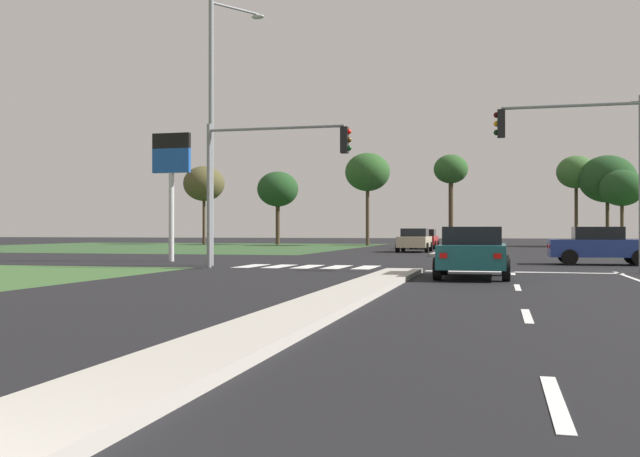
{
  "coord_description": "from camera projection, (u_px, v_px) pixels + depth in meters",
  "views": [
    {
      "loc": [
        3.05,
        -1.8,
        1.4
      ],
      "look_at": [
        -4.23,
        27.25,
        1.49
      ],
      "focal_mm": 40.08,
      "sensor_mm": 36.0,
      "label": 1
    }
  ],
  "objects": [
    {
      "name": "grass_verge_far_left",
      "position": [
        158.0,
        247.0,
        61.54
      ],
      "size": [
        35.0,
        35.0,
        0.01
      ],
      "primitive_type": "cube",
      "color": "#2D4C28",
      "rests_on": "ground"
    },
    {
      "name": "lane_dash_near",
      "position": [
        556.0,
        401.0,
        5.82
      ],
      "size": [
        0.14,
        2.0,
        0.01
      ],
      "primitive_type": "cube",
      "color": "silver",
      "rests_on": "ground"
    },
    {
      "name": "lane_dash_third",
      "position": [
        518.0,
        287.0,
        17.46
      ],
      "size": [
        0.14,
        2.0,
        0.01
      ],
      "primitive_type": "cube",
      "color": "silver",
      "rests_on": "ground"
    },
    {
      "name": "crosswalk_bar_fourth",
      "position": [
        337.0,
        267.0,
        27.25
      ],
      "size": [
        0.7,
        2.8,
        0.01
      ],
      "primitive_type": "cube",
      "color": "silver",
      "rests_on": "ground"
    },
    {
      "name": "crosswalk_bar_third",
      "position": [
        308.0,
        267.0,
        27.53
      ],
      "size": [
        0.7,
        2.8,
        0.01
      ],
      "primitive_type": "cube",
      "color": "silver",
      "rests_on": "ground"
    },
    {
      "name": "car_teal_second",
      "position": [
        473.0,
        252.0,
        21.09
      ],
      "size": [
        2.09,
        4.16,
        1.51
      ],
      "color": "#19565B",
      "rests_on": "ground"
    },
    {
      "name": "traffic_signal_near_left",
      "position": [
        261.0,
        166.0,
        26.53
      ],
      "size": [
        5.6,
        0.32,
        5.45
      ],
      "color": "gray",
      "rests_on": "ground"
    },
    {
      "name": "stop_bar_near",
      "position": [
        522.0,
        272.0,
        23.87
      ],
      "size": [
        6.4,
        0.5,
        0.01
      ],
      "primitive_type": "cube",
      "color": "silver",
      "rests_on": "ground"
    },
    {
      "name": "traffic_signal_near_right",
      "position": [
        587.0,
        152.0,
        23.76
      ],
      "size": [
        4.81,
        0.32,
        5.84
      ],
      "color": "gray",
      "rests_on": "ground"
    },
    {
      "name": "crosswalk_bar_near",
      "position": [
        251.0,
        266.0,
        28.09
      ],
      "size": [
        0.7,
        2.8,
        0.01
      ],
      "primitive_type": "cube",
      "color": "silver",
      "rests_on": "ground"
    },
    {
      "name": "lane_dash_fourth",
      "position": [
        513.0,
        273.0,
        23.28
      ],
      "size": [
        0.14,
        2.0,
        0.01
      ],
      "primitive_type": "cube",
      "color": "silver",
      "rests_on": "ground"
    },
    {
      "name": "crosswalk_bar_fifth",
      "position": [
        366.0,
        267.0,
        26.97
      ],
      "size": [
        0.7,
        2.8,
        0.01
      ],
      "primitive_type": "cube",
      "color": "silver",
      "rests_on": "ground"
    },
    {
      "name": "treeline_third",
      "position": [
        368.0,
        172.0,
        66.14
      ],
      "size": [
        4.16,
        4.16,
        8.6
      ],
      "color": "#423323",
      "rests_on": "ground"
    },
    {
      "name": "crosswalk_bar_second",
      "position": [
        279.0,
        266.0,
        27.81
      ],
      "size": [
        0.7,
        2.8,
        0.01
      ],
      "primitive_type": "cube",
      "color": "silver",
      "rests_on": "ground"
    },
    {
      "name": "median_island_near",
      "position": [
        328.0,
        303.0,
        13.15
      ],
      "size": [
        1.2,
        22.0,
        0.14
      ],
      "primitive_type": "cube",
      "color": "#ADA89E",
      "rests_on": "ground"
    },
    {
      "name": "treeline_second",
      "position": [
        278.0,
        189.0,
        71.22
      ],
      "size": [
        4.11,
        4.11,
        7.3
      ],
      "color": "#423323",
      "rests_on": "ground"
    },
    {
      "name": "car_blue_third",
      "position": [
        601.0,
        245.0,
        29.18
      ],
      "size": [
        4.15,
        2.0,
        1.55
      ],
      "rotation": [
        0.0,
        0.0,
        -1.57
      ],
      "color": "navy",
      "rests_on": "ground"
    },
    {
      "name": "treeline_fourth",
      "position": [
        451.0,
        171.0,
        68.28
      ],
      "size": [
        3.26,
        3.26,
        8.69
      ],
      "color": "#423323",
      "rests_on": "ground"
    },
    {
      "name": "street_lamp_second",
      "position": [
        216.0,
        119.0,
        28.61
      ],
      "size": [
        1.68,
        2.18,
        10.62
      ],
      "color": "gray",
      "rests_on": "ground"
    },
    {
      "name": "treeline_seventh",
      "position": [
        576.0,
        173.0,
        64.85
      ],
      "size": [
        3.5,
        3.5,
        8.22
      ],
      "color": "#423323",
      "rests_on": "ground"
    },
    {
      "name": "treeline_sixth",
      "position": [
        622.0,
        188.0,
        60.48
      ],
      "size": [
        3.63,
        3.63,
        6.56
      ],
      "color": "#423323",
      "rests_on": "ground"
    },
    {
      "name": "treeline_fifth",
      "position": [
        607.0,
        179.0,
        63.16
      ],
      "size": [
        4.93,
        4.93,
        8.07
      ],
      "color": "#423323",
      "rests_on": "ground"
    },
    {
      "name": "fuel_price_totem",
      "position": [
        171.0,
        168.0,
        32.38
      ],
      "size": [
        1.8,
        0.24,
        5.82
      ],
      "color": "silver",
      "rests_on": "ground"
    },
    {
      "name": "treeline_near",
      "position": [
        204.0,
        184.0,
        73.79
      ],
      "size": [
        4.26,
        4.26,
        8.08
      ],
      "color": "#423323",
      "rests_on": "ground"
    },
    {
      "name": "lane_dash_second",
      "position": [
        527.0,
        316.0,
        11.64
      ],
      "size": [
        0.14,
        2.0,
        0.01
      ],
      "primitive_type": "cube",
      "color": "silver",
      "rests_on": "ground"
    },
    {
      "name": "ground_plane",
      "position": [
        428.0,
        262.0,
        31.58
      ],
      "size": [
        200.0,
        200.0,
        0.0
      ],
      "primitive_type": "plane",
      "color": "black"
    },
    {
      "name": "car_beige_near",
      "position": [
        415.0,
        240.0,
        46.67
      ],
      "size": [
        2.07,
        4.47,
        1.54
      ],
      "rotation": [
        0.0,
        0.0,
        3.14
      ],
      "color": "#BCAD8E",
      "rests_on": "ground"
    },
    {
      "name": "median_island_far",
      "position": [
        458.0,
        248.0,
        55.83
      ],
      "size": [
        1.2,
        36.0,
        0.14
      ],
      "primitive_type": "cube",
      "color": "gray",
      "rests_on": "ground"
    },
    {
      "name": "car_red_fourth",
      "position": [
        425.0,
        239.0,
        54.56
      ],
      "size": [
        1.96,
        4.22,
        1.51
      ],
      "rotation": [
        0.0,
        0.0,
        3.14
      ],
      "color": "#A31919",
      "rests_on": "ground"
    }
  ]
}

